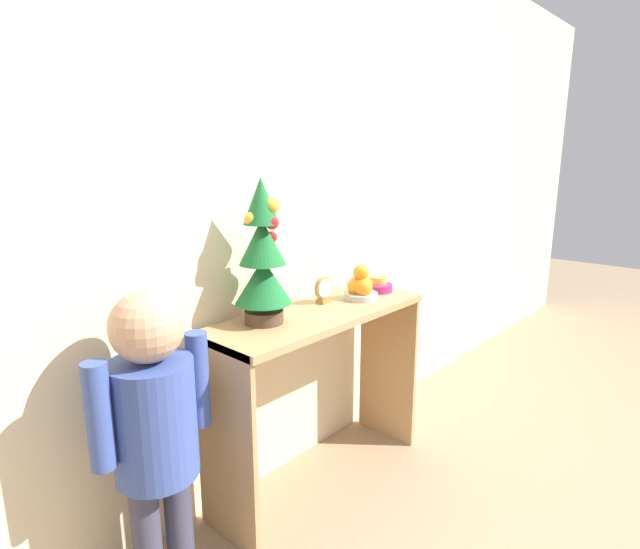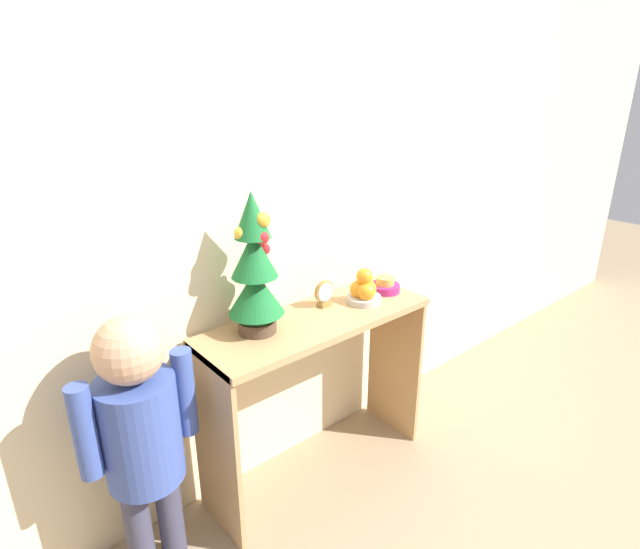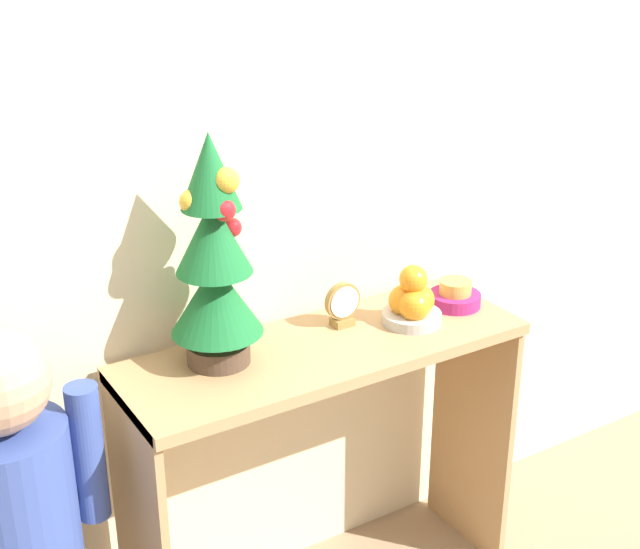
% 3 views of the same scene
% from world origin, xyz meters
% --- Properties ---
extents(ground_plane, '(12.00, 12.00, 0.00)m').
position_xyz_m(ground_plane, '(0.00, 0.00, 0.00)').
color(ground_plane, '#997F60').
extents(back_wall, '(7.00, 0.05, 2.50)m').
position_xyz_m(back_wall, '(0.00, 0.40, 1.25)').
color(back_wall, beige).
rests_on(back_wall, ground_plane).
extents(console_table, '(1.02, 0.36, 0.78)m').
position_xyz_m(console_table, '(0.00, 0.18, 0.58)').
color(console_table, tan).
rests_on(console_table, ground_plane).
extents(mini_tree, '(0.21, 0.21, 0.55)m').
position_xyz_m(mini_tree, '(-0.26, 0.23, 1.04)').
color(mini_tree, '#4C3828').
rests_on(mini_tree, console_table).
extents(fruit_bowl, '(0.15, 0.15, 0.16)m').
position_xyz_m(fruit_bowl, '(0.26, 0.17, 0.84)').
color(fruit_bowl, '#B7B2A8').
rests_on(fruit_bowl, console_table).
extents(singing_bowl, '(0.14, 0.14, 0.07)m').
position_xyz_m(singing_bowl, '(0.42, 0.19, 0.81)').
color(singing_bowl, '#9E2366').
rests_on(singing_bowl, console_table).
extents(desk_clock, '(0.10, 0.04, 0.12)m').
position_xyz_m(desk_clock, '(0.10, 0.24, 0.84)').
color(desk_clock, olive).
rests_on(desk_clock, console_table).
extents(child_figure, '(0.40, 0.26, 1.02)m').
position_xyz_m(child_figure, '(-0.77, 0.17, 0.63)').
color(child_figure, '#38384C').
rests_on(child_figure, ground_plane).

